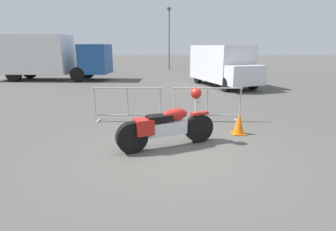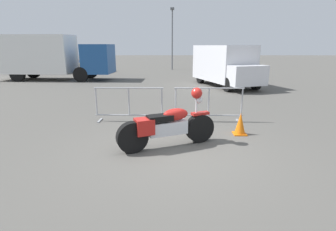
{
  "view_description": "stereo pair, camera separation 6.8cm",
  "coord_description": "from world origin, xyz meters",
  "views": [
    {
      "loc": [
        -0.18,
        -5.43,
        2.3
      ],
      "look_at": [
        -0.2,
        0.72,
        0.65
      ],
      "focal_mm": 28.0,
      "sensor_mm": 36.0,
      "label": 1
    },
    {
      "loc": [
        -0.11,
        -5.43,
        2.3
      ],
      "look_at": [
        -0.2,
        0.72,
        0.65
      ],
      "focal_mm": 28.0,
      "sensor_mm": 36.0,
      "label": 2
    }
  ],
  "objects": [
    {
      "name": "pedestrian",
      "position": [
        3.74,
        15.1,
        0.92
      ],
      "size": [
        0.36,
        0.36,
        1.69
      ],
      "rotation": [
        0.0,
        0.0,
        0.08
      ],
      "color": "#262838",
      "rests_on": "ground"
    },
    {
      "name": "crowd_barrier_far",
      "position": [
        1.03,
        2.44,
        0.55
      ],
      "size": [
        2.13,
        0.45,
        1.07
      ],
      "rotation": [
        0.0,
        0.0,
        -0.01
      ],
      "color": "#9EA0A5",
      "rests_on": "ground"
    },
    {
      "name": "parked_car_tan",
      "position": [
        -7.09,
        18.15,
        0.68
      ],
      "size": [
        1.77,
        4.03,
        1.35
      ],
      "rotation": [
        0.0,
        0.0,
        1.53
      ],
      "color": "tan",
      "rests_on": "ground"
    },
    {
      "name": "traffic_cone",
      "position": [
        1.71,
        1.23,
        0.29
      ],
      "size": [
        0.34,
        0.34,
        0.59
      ],
      "color": "orange",
      "rests_on": "ground"
    },
    {
      "name": "crowd_barrier_near",
      "position": [
        -1.42,
        2.44,
        0.55
      ],
      "size": [
        2.13,
        0.45,
        1.07
      ],
      "rotation": [
        0.0,
        0.0,
        -0.01
      ],
      "color": "#9EA0A5",
      "rests_on": "ground"
    },
    {
      "name": "parked_car_blue",
      "position": [
        -9.9,
        18.08,
        0.7
      ],
      "size": [
        1.8,
        4.1,
        1.37
      ],
      "rotation": [
        0.0,
        0.0,
        1.53
      ],
      "color": "#284799",
      "rests_on": "ground"
    },
    {
      "name": "street_lamp",
      "position": [
        -0.07,
        20.61,
        3.71
      ],
      "size": [
        0.36,
        0.7,
        5.68
      ],
      "color": "#595B60",
      "rests_on": "ground"
    },
    {
      "name": "ground_plane",
      "position": [
        0.0,
        0.0,
        0.0
      ],
      "size": [
        120.0,
        120.0,
        0.0
      ],
      "primitive_type": "plane",
      "color": "#54514C"
    },
    {
      "name": "delivery_van",
      "position": [
        2.96,
        9.96,
        1.24
      ],
      "size": [
        3.48,
        5.36,
        2.31
      ],
      "rotation": [
        0.0,
        0.0,
        -1.24
      ],
      "color": "silver",
      "rests_on": "ground"
    },
    {
      "name": "motorcycle",
      "position": [
        -0.2,
        0.32,
        0.52
      ],
      "size": [
        2.27,
        1.14,
        1.35
      ],
      "rotation": [
        0.0,
        0.0,
        0.42
      ],
      "color": "black",
      "rests_on": "ground"
    },
    {
      "name": "planter_island",
      "position": [
        4.83,
        17.84,
        0.36
      ],
      "size": [
        3.58,
        3.58,
        1.09
      ],
      "color": "#ADA89E",
      "rests_on": "ground"
    },
    {
      "name": "box_truck",
      "position": [
        -8.45,
        12.6,
        1.64
      ],
      "size": [
        7.76,
        2.47,
        2.98
      ],
      "rotation": [
        0.0,
        0.0,
        -0.03
      ],
      "color": "white",
      "rests_on": "ground"
    },
    {
      "name": "parked_car_silver",
      "position": [
        -12.72,
        18.07,
        0.72
      ],
      "size": [
        1.87,
        4.25,
        1.42
      ],
      "rotation": [
        0.0,
        0.0,
        1.53
      ],
      "color": "#B7BABF",
      "rests_on": "ground"
    }
  ]
}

